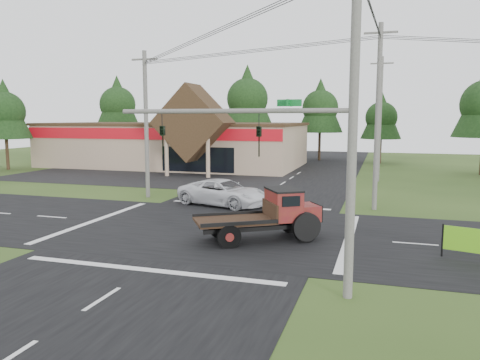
% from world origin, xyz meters
% --- Properties ---
extents(ground, '(120.00, 120.00, 0.00)m').
position_xyz_m(ground, '(0.00, 0.00, 0.00)').
color(ground, '#293F16').
rests_on(ground, ground).
extents(road_ns, '(12.00, 120.00, 0.02)m').
position_xyz_m(road_ns, '(0.00, 0.00, 0.01)').
color(road_ns, black).
rests_on(road_ns, ground).
extents(road_ew, '(120.00, 12.00, 0.02)m').
position_xyz_m(road_ew, '(0.00, 0.00, 0.01)').
color(road_ew, black).
rests_on(road_ew, ground).
extents(parking_apron, '(28.00, 14.00, 0.02)m').
position_xyz_m(parking_apron, '(-14.00, 19.00, 0.01)').
color(parking_apron, black).
rests_on(parking_apron, ground).
extents(cvs_building, '(30.40, 18.20, 9.19)m').
position_xyz_m(cvs_building, '(-15.70, 29.57, 2.78)').
color(cvs_building, tan).
rests_on(cvs_building, ground).
extents(traffic_signal_mast, '(8.12, 0.24, 7.00)m').
position_xyz_m(traffic_signal_mast, '(5.82, -7.50, 4.43)').
color(traffic_signal_mast, '#595651').
rests_on(traffic_signal_mast, ground).
extents(utility_pole_nr, '(2.00, 0.30, 11.00)m').
position_xyz_m(utility_pole_nr, '(7.50, -7.50, 5.64)').
color(utility_pole_nr, '#595651').
rests_on(utility_pole_nr, ground).
extents(utility_pole_nw, '(2.00, 0.30, 10.50)m').
position_xyz_m(utility_pole_nw, '(-8.00, 8.00, 5.39)').
color(utility_pole_nw, '#595651').
rests_on(utility_pole_nw, ground).
extents(utility_pole_ne, '(2.00, 0.30, 11.50)m').
position_xyz_m(utility_pole_ne, '(8.00, 8.00, 5.89)').
color(utility_pole_ne, '#595651').
rests_on(utility_pole_ne, ground).
extents(utility_pole_n, '(2.00, 0.30, 11.20)m').
position_xyz_m(utility_pole_n, '(8.00, 22.00, 5.74)').
color(utility_pole_n, '#595651').
rests_on(utility_pole_n, ground).
extents(tree_row_a, '(6.72, 6.72, 12.12)m').
position_xyz_m(tree_row_a, '(-30.00, 40.00, 8.05)').
color(tree_row_a, '#332316').
rests_on(tree_row_a, ground).
extents(tree_row_b, '(5.60, 5.60, 10.10)m').
position_xyz_m(tree_row_b, '(-20.00, 42.00, 6.70)').
color(tree_row_b, '#332316').
rests_on(tree_row_b, ground).
extents(tree_row_c, '(7.28, 7.28, 13.13)m').
position_xyz_m(tree_row_c, '(-10.00, 41.00, 8.72)').
color(tree_row_c, '#332316').
rests_on(tree_row_c, ground).
extents(tree_row_d, '(6.16, 6.16, 11.11)m').
position_xyz_m(tree_row_d, '(0.00, 42.00, 7.38)').
color(tree_row_d, '#332316').
rests_on(tree_row_d, ground).
extents(tree_row_e, '(5.04, 5.04, 9.09)m').
position_xyz_m(tree_row_e, '(8.00, 40.00, 6.03)').
color(tree_row_e, '#332316').
rests_on(tree_row_e, ground).
extents(tree_side_w, '(5.60, 5.60, 10.10)m').
position_xyz_m(tree_side_w, '(-32.00, 20.00, 6.70)').
color(tree_side_w, '#332316').
rests_on(tree_side_w, ground).
extents(antique_flatbed_truck, '(6.24, 5.09, 2.49)m').
position_xyz_m(antique_flatbed_truck, '(2.96, -1.46, 1.24)').
color(antique_flatbed_truck, '#5F0D17').
rests_on(antique_flatbed_truck, ground).
extents(white_pickup, '(6.70, 4.40, 1.71)m').
position_xyz_m(white_pickup, '(-1.65, 6.60, 0.86)').
color(white_pickup, silver).
rests_on(white_pickup, ground).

